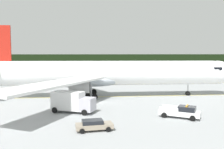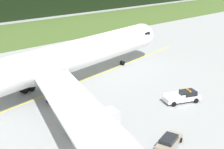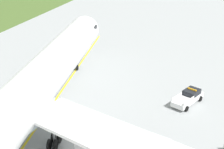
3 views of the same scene
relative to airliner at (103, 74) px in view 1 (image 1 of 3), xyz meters
The scene contains 8 objects.
ground 8.13m from the airliner, 91.38° to the right, with size 320.00×320.00×0.00m, color #999D9F.
grass_verge 47.05m from the airliner, 90.19° to the left, with size 320.00×35.31×0.04m, color #476129.
distant_tree_line 72.11m from the airliner, 90.12° to the left, with size 288.00×5.96×9.87m, color black.
taxiway_centerline_main 5.11m from the airliner, ahead, with size 77.22×0.30×0.01m, color yellow.
airliner is the anchor object (origin of this frame).
ops_pickup_truck 21.63m from the airliner, 53.13° to the right, with size 6.01×4.05×1.94m.
catering_truck 15.35m from the airliner, 103.63° to the right, with size 7.15×4.10×3.44m.
staff_car 23.80m from the airliner, 87.37° to the right, with size 4.67×2.90×1.30m.
Camera 1 is at (4.98, -44.05, 8.77)m, focal length 37.65 mm.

